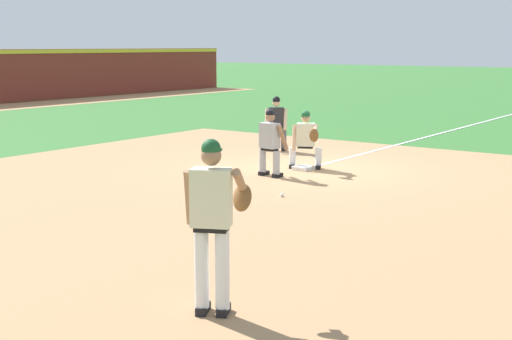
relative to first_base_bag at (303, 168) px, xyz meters
The scene contains 9 objects.
ground_plane 0.04m from the first_base_bag, ahead, with size 160.00×160.00×0.00m, color #336B2D.
infield_dirt_patch 4.47m from the first_base_bag, 154.22° to the right, with size 18.00×18.00×0.01m, color #A87F56.
foul_line_stripe 8.67m from the first_base_bag, ahead, with size 17.35×0.10×0.00m, color white.
first_base_bag is the anchor object (origin of this frame).
baseball 2.96m from the first_base_bag, 155.68° to the right, with size 0.07×0.07×0.07m, color white.
pitcher 8.95m from the first_base_bag, 154.12° to the right, with size 0.83×0.59×1.86m.
first_baseman 0.71m from the first_base_bag, 10.16° to the left, with size 0.84×0.99×1.34m.
baserunner 1.34m from the first_base_bag, behind, with size 0.50×0.63×1.46m.
umpire 3.14m from the first_base_bag, 45.56° to the left, with size 0.63×0.68×1.46m.
Camera 1 is at (-13.54, -8.38, 2.79)m, focal length 50.00 mm.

